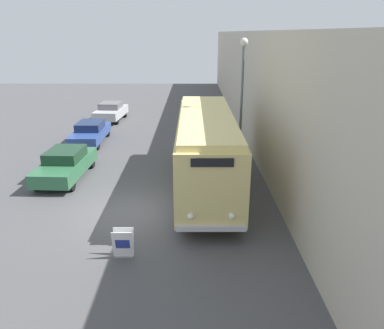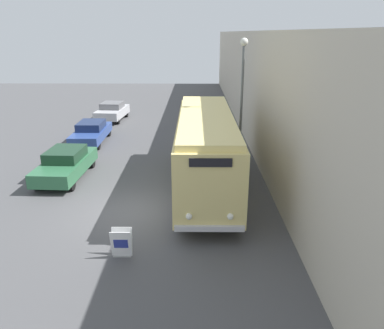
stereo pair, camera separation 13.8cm
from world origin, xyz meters
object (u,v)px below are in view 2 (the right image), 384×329
(vintage_bus, at_px, (206,147))
(streetlamp, at_px, (242,90))
(sign_board, at_px, (121,243))
(parked_car_near, at_px, (66,164))
(parked_car_far, at_px, (112,111))
(parked_car_mid, at_px, (91,132))

(vintage_bus, height_order, streetlamp, streetlamp)
(sign_board, relative_size, parked_car_near, 0.21)
(vintage_bus, distance_m, parked_car_far, 15.91)
(parked_car_near, bearing_deg, parked_car_mid, 96.06)
(parked_car_near, bearing_deg, streetlamp, 5.63)
(parked_car_near, relative_size, parked_car_far, 1.10)
(parked_car_near, xyz_separation_m, parked_car_mid, (-0.41, 6.32, -0.03))
(sign_board, xyz_separation_m, streetlamp, (4.55, 7.36, 3.79))
(parked_car_mid, relative_size, parked_car_far, 1.10)
(parked_car_near, distance_m, parked_car_mid, 6.34)
(parked_car_near, distance_m, parked_car_far, 12.90)
(sign_board, distance_m, parked_car_near, 7.96)
(streetlamp, bearing_deg, parked_car_mid, 146.90)
(vintage_bus, relative_size, parked_car_mid, 2.21)
(streetlamp, height_order, parked_car_mid, streetlamp)
(sign_board, relative_size, parked_car_mid, 0.21)
(sign_board, xyz_separation_m, parked_car_far, (-4.41, 19.77, 0.28))
(streetlamp, distance_m, parked_car_far, 15.70)
(sign_board, distance_m, streetlamp, 9.45)
(vintage_bus, bearing_deg, parked_car_far, 117.16)
(vintage_bus, relative_size, sign_board, 10.64)
(vintage_bus, height_order, parked_car_far, vintage_bus)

